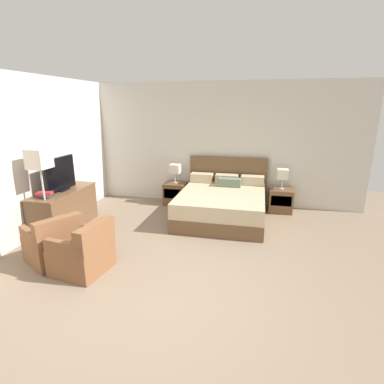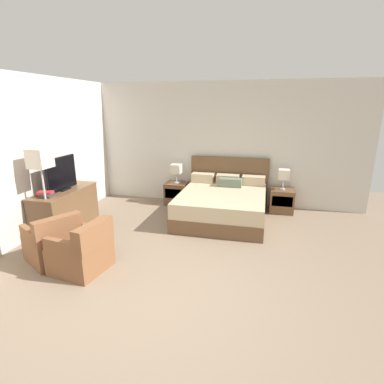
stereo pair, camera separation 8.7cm
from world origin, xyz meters
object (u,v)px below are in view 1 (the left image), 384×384
at_px(armchair_by_window, 54,244).
at_px(armchair_companion, 84,253).
at_px(nightstand_left, 175,193).
at_px(book_red_cover, 46,197).
at_px(dresser, 65,209).
at_px(floor_lamp, 40,165).
at_px(book_blue_cover, 46,195).
at_px(tv, 61,175).
at_px(book_small_top, 44,193).
at_px(bed, 222,203).
at_px(nightstand_right, 280,200).
at_px(table_lamp_left, 175,169).
at_px(table_lamp_right, 283,174).

bearing_deg(armchair_by_window, armchair_companion, -14.87).
bearing_deg(nightstand_left, book_red_cover, -124.68).
height_order(dresser, floor_lamp, floor_lamp).
bearing_deg(armchair_companion, book_blue_cover, 144.37).
distance_m(tv, book_small_top, 0.52).
height_order(bed, nightstand_right, bed).
bearing_deg(nightstand_left, armchair_companion, -97.36).
distance_m(nightstand_right, armchair_by_window, 4.63).
bearing_deg(tv, book_small_top, -91.89).
height_order(tv, armchair_companion, tv).
xyz_separation_m(dresser, book_small_top, (-0.01, -0.46, 0.44)).
bearing_deg(dresser, tv, 46.84).
relative_size(nightstand_left, table_lamp_left, 1.15).
height_order(table_lamp_right, dresser, table_lamp_right).
bearing_deg(bed, book_red_cover, -149.58).
height_order(nightstand_right, tv, tv).
xyz_separation_m(tv, armchair_companion, (1.23, -1.34, -0.77)).
height_order(nightstand_left, book_red_cover, book_red_cover).
xyz_separation_m(tv, floor_lamp, (0.07, -0.58, 0.29)).
height_order(nightstand_right, table_lamp_left, table_lamp_left).
height_order(table_lamp_left, table_lamp_right, same).
xyz_separation_m(tv, book_red_cover, (0.01, -0.47, -0.29)).
xyz_separation_m(bed, tv, (-2.87, -1.21, 0.74)).
xyz_separation_m(bed, table_lamp_right, (1.22, 0.70, 0.53)).
distance_m(bed, armchair_companion, 3.04).
height_order(dresser, book_small_top, book_small_top).
xyz_separation_m(dresser, floor_lamp, (0.07, -0.57, 0.96)).
distance_m(dresser, armchair_by_window, 1.35).
bearing_deg(book_blue_cover, armchair_companion, -35.63).
bearing_deg(nightstand_right, book_blue_cover, -149.80).
height_order(bed, book_small_top, bed).
bearing_deg(book_red_cover, bed, 30.42).
distance_m(dresser, floor_lamp, 1.12).
bearing_deg(armchair_by_window, floor_lamp, 133.25).
relative_size(nightstand_right, tv, 0.64).
xyz_separation_m(bed, floor_lamp, (-2.80, -1.79, 1.03)).
bearing_deg(table_lamp_left, book_blue_cover, -124.69).
bearing_deg(book_blue_cover, table_lamp_right, 30.22).
bearing_deg(book_small_top, book_red_cover, 0.00).
bearing_deg(bed, armchair_by_window, -132.91).
distance_m(dresser, armchair_companion, 1.83).
bearing_deg(armchair_by_window, table_lamp_left, 71.89).
relative_size(bed, armchair_by_window, 2.16).
distance_m(table_lamp_left, armchair_companion, 3.33).
bearing_deg(book_blue_cover, book_red_cover, 0.00).
height_order(nightstand_right, dresser, dresser).
bearing_deg(tv, table_lamp_left, 49.07).
height_order(nightstand_right, armchair_companion, armchair_companion).
height_order(table_lamp_left, floor_lamp, floor_lamp).
distance_m(table_lamp_right, book_red_cover, 4.72).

